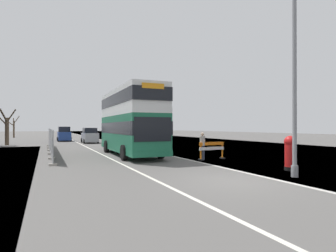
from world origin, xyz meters
The scene contains 11 objects.
ground centered at (0.52, 0.08, -0.05)m, with size 140.00×280.00×0.10m.
double_decker_bus centered at (-0.86, 11.47, 2.62)m, with size 2.94×10.30×4.92m.
lamppost_foreground centered at (2.94, -0.34, 4.32)m, with size 0.29×0.70×9.11m.
red_pillar_postbox centered at (4.25, 1.05, 0.94)m, with size 0.59×0.59×1.71m.
roadworks_barrier centered at (3.27, 6.53, 0.73)m, with size 1.95×0.57×1.14m.
construction_site_fence centered at (-6.37, 16.07, 0.94)m, with size 0.44×17.20×1.96m.
car_oncoming_near centered at (-1.31, 29.01, 0.95)m, with size 1.94×4.32×2.02m.
car_receding_mid centered at (-4.15, 35.63, 1.02)m, with size 1.95×4.57×2.18m.
bare_tree_far_verge_near centered at (-10.88, 28.20, 2.00)m, with size 2.15×2.86×4.25m.
bare_tree_far_verge_mid centered at (-12.42, 53.25, 2.05)m, with size 2.09×2.11×4.37m.
pedestrian_at_kerb centered at (2.59, 6.60, 0.90)m, with size 0.34×0.34×1.79m.
Camera 1 is at (-6.78, -8.81, 2.14)m, focal length 29.38 mm.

